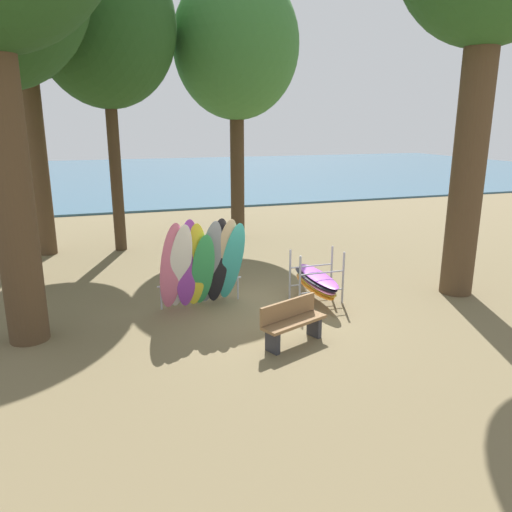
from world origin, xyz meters
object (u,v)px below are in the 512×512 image
object	(u,v)px
tree_far_right_back	(236,47)
leaning_board_pile	(203,265)
tree_far_left_back	(20,1)
tree_mid_behind	(105,26)
park_bench	(292,321)
board_storage_rack	(316,281)

from	to	relation	value
tree_far_right_back	leaning_board_pile	xyz separation A→B (m)	(-2.89, -7.11, -5.63)
leaning_board_pile	tree_far_left_back	bearing A→B (deg)	120.04
tree_mid_behind	leaning_board_pile	bearing A→B (deg)	-77.00
park_bench	leaning_board_pile	bearing A→B (deg)	118.07
tree_mid_behind	park_bench	distance (m)	11.15
tree_mid_behind	tree_far_left_back	world-z (taller)	tree_far_left_back
tree_mid_behind	park_bench	xyz separation A→B (m)	(2.69, -8.63, -6.53)
leaning_board_pile	board_storage_rack	distance (m)	2.72
tree_far_right_back	park_bench	distance (m)	11.43
tree_far_right_back	board_storage_rack	xyz separation A→B (m)	(-0.24, -7.46, -6.16)
park_bench	tree_far_left_back	bearing A→B (deg)	119.53
park_bench	tree_far_right_back	bearing A→B (deg)	80.06
tree_far_right_back	park_bench	size ratio (longest dim) A/B	6.37
tree_far_left_back	leaning_board_pile	bearing A→B (deg)	-59.96
leaning_board_pile	board_storage_rack	xyz separation A→B (m)	(2.65, -0.34, -0.53)
tree_mid_behind	tree_far_left_back	distance (m)	2.37
tree_mid_behind	board_storage_rack	distance (m)	10.14
park_bench	board_storage_rack	bearing A→B (deg)	54.45
leaning_board_pile	park_bench	distance (m)	2.70
tree_mid_behind	tree_far_left_back	xyz separation A→B (m)	(-2.30, 0.18, 0.57)
tree_far_right_back	leaning_board_pile	world-z (taller)	tree_far_right_back
tree_far_left_back	leaning_board_pile	xyz separation A→B (m)	(3.75, -6.49, -6.49)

